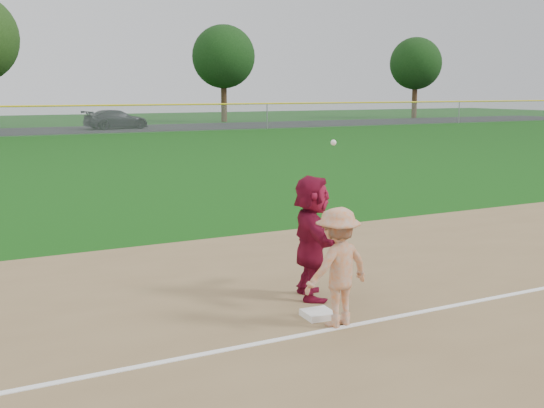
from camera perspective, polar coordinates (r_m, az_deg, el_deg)
name	(u,v)px	position (r m, az deg, el deg)	size (l,w,h in m)	color
ground	(321,310)	(9.81, 4.16, -8.81)	(160.00, 160.00, 0.00)	#11470D
foul_line	(354,325)	(9.17, 6.86, -10.02)	(60.00, 0.10, 0.01)	white
first_base	(318,314)	(9.42, 3.89, -9.18)	(0.39, 0.39, 0.09)	white
base_runner	(312,237)	(10.06, 3.34, -2.77)	(1.71, 0.54, 1.84)	maroon
car_right	(116,119)	(55.82, -12.90, 6.93)	(2.09, 5.14, 1.49)	black
first_base_play	(338,267)	(8.93, 5.51, -5.28)	(1.10, 0.85, 2.41)	#ABABAE
tree_3	(223,57)	(66.46, -4.08, 12.19)	(6.00, 6.00, 9.19)	#382514
tree_4	(416,64)	(76.78, 11.93, 11.42)	(5.60, 5.60, 8.67)	#3D2716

